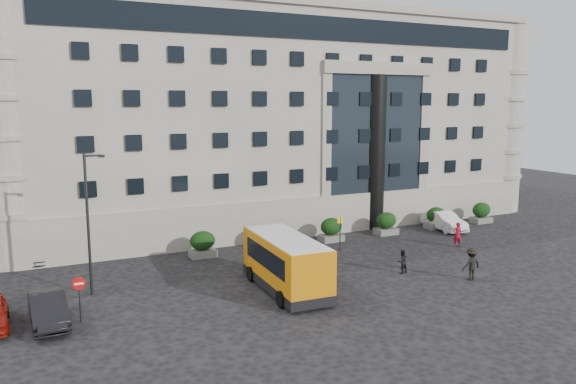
% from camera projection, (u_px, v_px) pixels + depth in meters
% --- Properties ---
extents(ground, '(120.00, 120.00, 0.00)m').
position_uv_depth(ground, '(305.00, 280.00, 34.17)').
color(ground, black).
rests_on(ground, ground).
extents(civic_building, '(44.00, 24.00, 18.00)m').
position_uv_depth(civic_building, '(255.00, 120.00, 54.87)').
color(civic_building, gray).
rests_on(civic_building, ground).
extents(entrance_column, '(1.80, 1.80, 13.00)m').
position_uv_depth(entrance_column, '(374.00, 153.00, 47.46)').
color(entrance_column, black).
rests_on(entrance_column, ground).
extents(hedge_a, '(1.80, 1.26, 1.84)m').
position_uv_depth(hedge_a, '(203.00, 244.00, 39.22)').
color(hedge_a, '#5F5F5D').
rests_on(hedge_a, ground).
extents(hedge_b, '(1.80, 1.26, 1.84)m').
position_uv_depth(hedge_b, '(270.00, 236.00, 41.46)').
color(hedge_b, '#5F5F5D').
rests_on(hedge_b, ground).
extents(hedge_c, '(1.80, 1.26, 1.84)m').
position_uv_depth(hedge_c, '(331.00, 229.00, 43.71)').
color(hedge_c, '#5F5F5D').
rests_on(hedge_c, ground).
extents(hedge_d, '(1.80, 1.26, 1.84)m').
position_uv_depth(hedge_d, '(386.00, 223.00, 45.95)').
color(hedge_d, '#5F5F5D').
rests_on(hedge_d, ground).
extents(hedge_e, '(1.80, 1.26, 1.84)m').
position_uv_depth(hedge_e, '(436.00, 218.00, 48.20)').
color(hedge_e, '#5F5F5D').
rests_on(hedge_e, ground).
extents(hedge_f, '(1.80, 1.26, 1.84)m').
position_uv_depth(hedge_f, '(481.00, 212.00, 50.44)').
color(hedge_f, '#5F5F5D').
rests_on(hedge_f, ground).
extents(street_lamp, '(1.16, 0.18, 8.00)m').
position_uv_depth(street_lamp, '(89.00, 219.00, 30.99)').
color(street_lamp, '#262628').
rests_on(street_lamp, ground).
extents(bus_stop_sign, '(0.50, 0.08, 2.52)m').
position_uv_depth(bus_stop_sign, '(340.00, 228.00, 40.71)').
color(bus_stop_sign, '#262628').
rests_on(bus_stop_sign, ground).
extents(no_entry_sign, '(0.64, 0.16, 2.32)m').
position_uv_depth(no_entry_sign, '(79.00, 290.00, 27.37)').
color(no_entry_sign, '#262628').
rests_on(no_entry_sign, ground).
extents(minibus, '(3.13, 7.67, 3.15)m').
position_uv_depth(minibus, '(286.00, 261.00, 32.09)').
color(minibus, orange).
rests_on(minibus, ground).
extents(parked_car_b, '(1.78, 4.72, 1.54)m').
position_uv_depth(parked_car_b, '(48.00, 309.00, 27.28)').
color(parked_car_b, black).
rests_on(parked_car_b, ground).
extents(parked_car_c, '(2.27, 4.78, 1.35)m').
position_uv_depth(parked_car_c, '(36.00, 251.00, 38.43)').
color(parked_car_c, black).
rests_on(parked_car_c, ground).
extents(white_taxi, '(2.20, 4.95, 1.58)m').
position_uv_depth(white_taxi, '(444.00, 221.00, 47.60)').
color(white_taxi, silver).
rests_on(white_taxi, ground).
extents(pedestrian_a, '(0.78, 0.61, 1.87)m').
position_uv_depth(pedestrian_a, '(457.00, 235.00, 41.96)').
color(pedestrian_a, maroon).
rests_on(pedestrian_a, ground).
extents(pedestrian_b, '(0.80, 0.66, 1.52)m').
position_uv_depth(pedestrian_b, '(402.00, 261.00, 35.54)').
color(pedestrian_b, black).
rests_on(pedestrian_b, ground).
extents(pedestrian_c, '(1.29, 0.75, 1.98)m').
position_uv_depth(pedestrian_c, '(471.00, 264.00, 34.15)').
color(pedestrian_c, black).
rests_on(pedestrian_c, ground).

